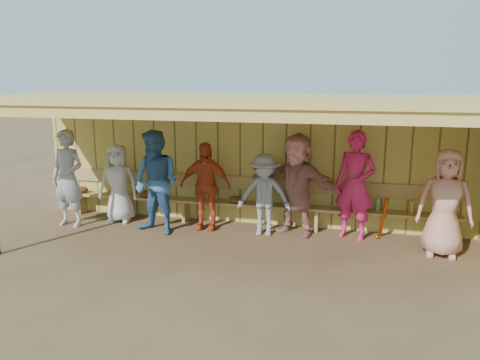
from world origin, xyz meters
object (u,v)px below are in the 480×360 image
Objects in this scene: player_b at (118,183)px; bench at (250,198)px; player_a at (68,178)px; player_g at (355,185)px; player_e at (264,195)px; player_h at (445,203)px; player_d at (205,186)px; player_f at (296,184)px; player_c at (156,183)px.

player_b reaches higher than bench.
bench is (3.34, 0.87, -0.40)m from player_a.
player_a is 5.32m from player_g.
player_e is (2.93, -0.09, -0.03)m from player_b.
player_b is (0.79, 0.47, -0.16)m from player_a.
player_g is at bearing 11.62° from player_a.
player_g is 1.48m from player_h.
player_f reaches higher than player_d.
player_h reaches higher than player_e.
player_h is at bearing -13.74° from bench.
player_a is 1.01× the size of player_f.
player_d is 2.71m from player_g.
player_a reaches higher than player_e.
player_f is at bearing 13.08° from player_a.
bench is (-1.95, 0.31, -0.43)m from player_g.
player_e is (1.14, -0.09, -0.08)m from player_d.
player_c reaches higher than player_b.
player_a is 0.98× the size of player_c.
player_a is 0.94m from player_b.
player_d is at bearing -158.93° from player_g.
player_g is (4.50, 0.09, 0.19)m from player_b.
player_f is 2.46m from player_h.
player_c is at bearing -172.97° from player_e.
player_g reaches higher than bench.
player_d is at bearing 171.50° from player_e.
player_f is 1.07× the size of player_h.
player_g is at bearing 165.05° from player_h.
player_g is (1.02, 0.00, 0.04)m from player_f.
player_a is at bearing -159.16° from player_b.
player_c reaches higher than player_f.
player_h reaches higher than bench.
player_f is 1.05m from bench.
player_d reaches higher than player_b.
bench is at bearing 23.76° from player_d.
bench is at bearing 123.25° from player_e.
player_g reaches higher than player_b.
player_a is 3.47m from bench.
player_h reaches higher than player_b.
player_b is 1.79m from player_d.
player_f is at bearing -18.20° from bench.
player_a reaches higher than bench.
player_c is at bearing -144.16° from player_f.
player_e is at bearing 26.65° from player_c.
player_f reaches higher than bench.
bench is at bearing -175.38° from player_f.
player_e is at bearing -154.27° from player_g.
player_d is 1.11× the size of player_e.
player_g is (2.71, 0.10, 0.14)m from player_d.
player_d is at bearing -153.66° from player_f.
player_h is at bearing -1.34° from player_g.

